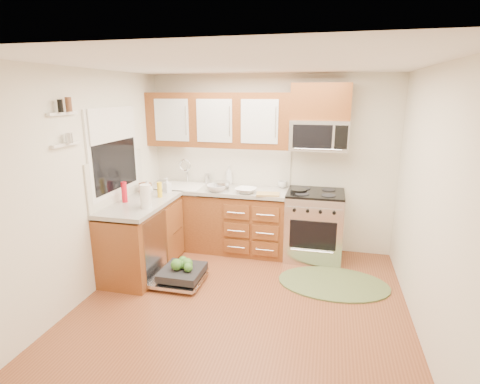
% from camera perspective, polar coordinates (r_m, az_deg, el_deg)
% --- Properties ---
extents(floor, '(3.50, 3.50, 0.00)m').
position_cam_1_polar(floor, '(4.28, 0.41, -16.76)').
color(floor, brown).
rests_on(floor, ground).
extents(ceiling, '(3.50, 3.50, 0.00)m').
position_cam_1_polar(ceiling, '(3.65, 0.49, 18.89)').
color(ceiling, white).
rests_on(ceiling, ground).
extents(wall_back, '(3.50, 0.04, 2.50)m').
position_cam_1_polar(wall_back, '(5.46, 4.60, 4.32)').
color(wall_back, silver).
rests_on(wall_back, ground).
extents(wall_front, '(3.50, 0.04, 2.50)m').
position_cam_1_polar(wall_front, '(2.21, -10.04, -12.04)').
color(wall_front, silver).
rests_on(wall_front, ground).
extents(wall_left, '(0.04, 3.50, 2.50)m').
position_cam_1_polar(wall_left, '(4.49, -21.85, 1.01)').
color(wall_left, silver).
rests_on(wall_left, ground).
extents(wall_right, '(0.04, 3.50, 2.50)m').
position_cam_1_polar(wall_right, '(3.80, 27.10, -1.96)').
color(wall_right, silver).
rests_on(wall_right, ground).
extents(base_cabinet_back, '(2.05, 0.60, 0.85)m').
position_cam_1_polar(base_cabinet_back, '(5.54, -3.51, -4.33)').
color(base_cabinet_back, '#5C2C14').
rests_on(base_cabinet_back, ground).
extents(base_cabinet_left, '(0.60, 1.25, 0.85)m').
position_cam_1_polar(base_cabinet_left, '(5.01, -14.67, -6.95)').
color(base_cabinet_left, '#5C2C14').
rests_on(base_cabinet_left, ground).
extents(countertop_back, '(2.07, 0.64, 0.05)m').
position_cam_1_polar(countertop_back, '(5.39, -3.62, 0.41)').
color(countertop_back, '#A7A498').
rests_on(countertop_back, base_cabinet_back).
extents(countertop_left, '(0.64, 1.27, 0.05)m').
position_cam_1_polar(countertop_left, '(4.85, -14.93, -1.74)').
color(countertop_left, '#A7A498').
rests_on(countertop_left, base_cabinet_left).
extents(backsplash_back, '(2.05, 0.02, 0.57)m').
position_cam_1_polar(backsplash_back, '(5.60, -2.79, 4.21)').
color(backsplash_back, silver).
rests_on(backsplash_back, ground).
extents(backsplash_left, '(0.02, 1.25, 0.57)m').
position_cam_1_polar(backsplash_left, '(4.92, -18.20, 1.98)').
color(backsplash_left, silver).
rests_on(backsplash_left, ground).
extents(upper_cabinets, '(2.05, 0.35, 0.75)m').
position_cam_1_polar(upper_cabinets, '(5.37, -3.36, 10.90)').
color(upper_cabinets, '#5C2C14').
rests_on(upper_cabinets, ground).
extents(cabinet_over_mw, '(0.76, 0.35, 0.47)m').
position_cam_1_polar(cabinet_over_mw, '(5.13, 12.23, 13.33)').
color(cabinet_over_mw, '#5C2C14').
rests_on(cabinet_over_mw, ground).
extents(range, '(0.76, 0.64, 0.95)m').
position_cam_1_polar(range, '(5.29, 11.20, -4.98)').
color(range, silver).
rests_on(range, ground).
extents(microwave, '(0.76, 0.38, 0.40)m').
position_cam_1_polar(microwave, '(5.13, 11.96, 8.47)').
color(microwave, silver).
rests_on(microwave, ground).
extents(sink, '(0.62, 0.50, 0.26)m').
position_cam_1_polar(sink, '(5.57, -8.83, -0.33)').
color(sink, white).
rests_on(sink, ground).
extents(dishwasher, '(0.70, 0.60, 0.20)m').
position_cam_1_polar(dishwasher, '(4.72, -9.21, -12.38)').
color(dishwasher, silver).
rests_on(dishwasher, ground).
extents(window, '(0.03, 1.05, 1.05)m').
position_cam_1_polar(window, '(4.84, -18.68, 5.84)').
color(window, white).
rests_on(window, ground).
extents(window_blind, '(0.02, 0.96, 0.40)m').
position_cam_1_polar(window_blind, '(4.79, -18.75, 9.74)').
color(window_blind, white).
rests_on(window_blind, ground).
extents(shelf_upper, '(0.04, 0.40, 0.03)m').
position_cam_1_polar(shelf_upper, '(4.09, -25.42, 10.75)').
color(shelf_upper, white).
rests_on(shelf_upper, ground).
extents(shelf_lower, '(0.04, 0.40, 0.03)m').
position_cam_1_polar(shelf_lower, '(4.12, -24.95, 6.60)').
color(shelf_lower, white).
rests_on(shelf_lower, ground).
extents(rug, '(1.37, 0.93, 0.02)m').
position_cam_1_polar(rug, '(4.80, 14.01, -13.36)').
color(rug, '#5C6D3E').
rests_on(rug, ground).
extents(skillet, '(0.23, 0.23, 0.04)m').
position_cam_1_polar(skillet, '(5.10, 8.92, 0.22)').
color(skillet, black).
rests_on(skillet, range).
extents(stock_pot, '(0.27, 0.27, 0.14)m').
position_cam_1_polar(stock_pot, '(5.19, -2.79, 0.89)').
color(stock_pot, silver).
rests_on(stock_pot, countertop_back).
extents(cutting_board, '(0.33, 0.24, 0.02)m').
position_cam_1_polar(cutting_board, '(5.00, 4.29, -0.33)').
color(cutting_board, tan).
rests_on(cutting_board, countertop_back).
extents(canister, '(0.12, 0.12, 0.15)m').
position_cam_1_polar(canister, '(5.62, -4.92, 2.03)').
color(canister, silver).
rests_on(canister, countertop_back).
extents(paper_towel_roll, '(0.17, 0.17, 0.28)m').
position_cam_1_polar(paper_towel_roll, '(4.54, -14.18, -0.63)').
color(paper_towel_roll, white).
rests_on(paper_towel_roll, countertop_left).
extents(mustard_bottle, '(0.08, 0.08, 0.20)m').
position_cam_1_polar(mustard_bottle, '(4.98, -12.15, 0.35)').
color(mustard_bottle, yellow).
rests_on(mustard_bottle, countertop_left).
extents(red_bottle, '(0.07, 0.07, 0.26)m').
position_cam_1_polar(red_bottle, '(4.85, -17.22, -0.01)').
color(red_bottle, red).
rests_on(red_bottle, countertop_left).
extents(wooden_box, '(0.16, 0.13, 0.14)m').
position_cam_1_polar(wooden_box, '(5.24, -14.22, 0.62)').
color(wooden_box, brown).
rests_on(wooden_box, countertop_left).
extents(blue_carton, '(0.11, 0.09, 0.16)m').
position_cam_1_polar(blue_carton, '(4.55, -14.16, -1.42)').
color(blue_carton, '#256DAD').
rests_on(blue_carton, countertop_left).
extents(bowl_a, '(0.33, 0.33, 0.07)m').
position_cam_1_polar(bowl_a, '(5.09, 0.89, 0.24)').
color(bowl_a, '#999999').
rests_on(bowl_a, countertop_back).
extents(bowl_b, '(0.37, 0.37, 0.09)m').
position_cam_1_polar(bowl_b, '(5.18, -3.51, 0.61)').
color(bowl_b, '#999999').
rests_on(bowl_b, countertop_back).
extents(cup, '(0.16, 0.16, 0.10)m').
position_cam_1_polar(cup, '(5.39, 6.48, 1.14)').
color(cup, '#999999').
rests_on(cup, countertop_back).
extents(soap_bottle_a, '(0.12, 0.12, 0.28)m').
position_cam_1_polar(soap_bottle_a, '(5.55, -1.68, 2.58)').
color(soap_bottle_a, '#999999').
rests_on(soap_bottle_a, countertop_back).
extents(soap_bottle_b, '(0.12, 0.12, 0.20)m').
position_cam_1_polar(soap_bottle_b, '(5.21, -11.05, 1.05)').
color(soap_bottle_b, '#999999').
rests_on(soap_bottle_b, countertop_left).
extents(soap_bottle_c, '(0.19, 0.19, 0.19)m').
position_cam_1_polar(soap_bottle_c, '(5.14, -13.95, 0.64)').
color(soap_bottle_c, '#999999').
rests_on(soap_bottle_c, countertop_left).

